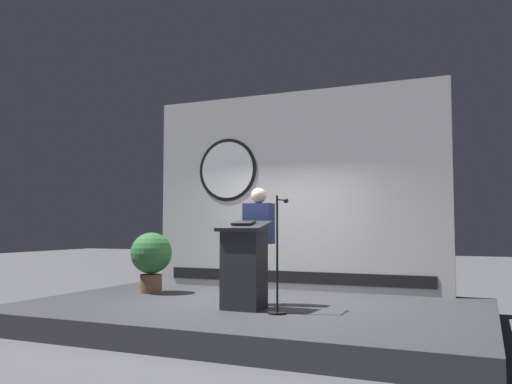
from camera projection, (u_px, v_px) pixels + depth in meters
ground_plane at (250, 326)px, 7.45m from camera, size 40.00×40.00×0.00m
stage_platform at (250, 315)px, 7.46m from camera, size 6.40×4.00×0.30m
banner_display at (291, 190)px, 9.28m from camera, size 5.26×0.12×3.45m
podium at (244, 266)px, 7.02m from camera, size 0.64×0.50×1.17m
speaker_person at (259, 245)px, 7.47m from camera, size 0.40×0.26×1.63m
microphone_stand at (278, 272)px, 6.71m from camera, size 0.24×0.48×1.48m
potted_plant at (151, 256)px, 8.79m from camera, size 0.68×0.68×0.99m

